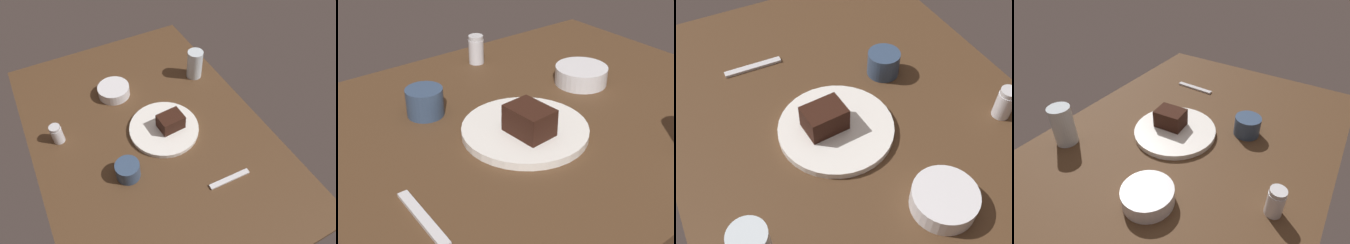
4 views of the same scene
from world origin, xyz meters
TOP-DOWN VIEW (x-y plane):
  - dining_table at (0.00, 0.00)cm, footprint 120.00×84.00cm
  - dessert_plate at (1.68, 5.72)cm, footprint 26.26×26.26cm
  - chocolate_cake_slice at (2.61, 8.05)cm, footprint 7.39×9.49cm
  - salt_shaker at (-11.56, -30.93)cm, footprint 4.16×4.16cm
  - side_bowl at (-24.92, -4.20)cm, footprint 13.03×13.03cm
  - coffee_cup at (13.88, -13.91)cm, footprint 8.21×8.21cm
  - dessert_spoon at (31.00, 15.54)cm, footprint 2.27×15.05cm

SIDE VIEW (x-z plane):
  - dining_table at x=0.00cm, z-range 0.00..3.00cm
  - dessert_spoon at x=31.00cm, z-range 3.00..3.70cm
  - dessert_plate at x=1.68cm, z-range 3.00..4.67cm
  - side_bowl at x=-24.92cm, z-range 3.00..7.40cm
  - coffee_cup at x=13.88cm, z-range 3.00..9.29cm
  - salt_shaker at x=-11.56cm, z-range 2.95..10.78cm
  - chocolate_cake_slice at x=2.61cm, z-range 4.67..10.41cm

